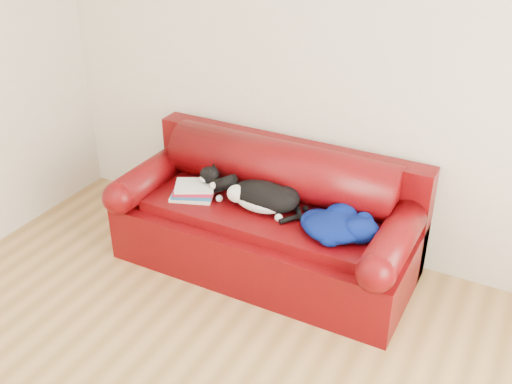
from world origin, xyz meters
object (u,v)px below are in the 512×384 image
sofa_base (265,238)px  blanket (338,225)px  cat (263,197)px  book_stack (194,190)px

sofa_base → blanket: blanket is taller
cat → blanket: (0.56, -0.04, -0.03)m
sofa_base → cat: size_ratio=2.97×
blanket → cat: bearing=175.6°
sofa_base → blanket: size_ratio=3.46×
book_stack → cat: bearing=7.4°
sofa_base → blanket: (0.57, -0.09, 0.33)m
book_stack → cat: 0.52m
cat → blanket: cat is taller
book_stack → blanket: blanket is taller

